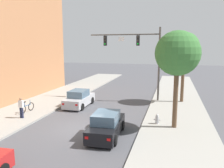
% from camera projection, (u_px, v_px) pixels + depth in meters
% --- Properties ---
extents(ground_plane, '(120.00, 120.00, 0.00)m').
position_uv_depth(ground_plane, '(82.00, 128.00, 15.93)').
color(ground_plane, '#4C4C51').
extents(sidewalk_left, '(5.00, 60.00, 0.15)m').
position_uv_depth(sidewalk_left, '(5.00, 120.00, 17.61)').
color(sidewalk_left, '#99968E').
rests_on(sidewalk_left, ground).
extents(sidewalk_right, '(5.00, 60.00, 0.15)m').
position_uv_depth(sidewalk_right, '(178.00, 137.00, 14.23)').
color(sidewalk_right, '#99968E').
rests_on(sidewalk_right, ground).
extents(traffic_signal_mast, '(7.45, 0.38, 7.50)m').
position_uv_depth(traffic_signal_mast, '(138.00, 50.00, 23.37)').
color(traffic_signal_mast, '#514C47').
rests_on(traffic_signal_mast, sidewalk_right).
extents(car_lead_silver, '(1.84, 4.24, 1.60)m').
position_uv_depth(car_lead_silver, '(79.00, 99.00, 21.77)').
color(car_lead_silver, '#B7B7BC').
rests_on(car_lead_silver, ground).
extents(car_following_black, '(2.00, 4.32, 1.60)m').
position_uv_depth(car_following_black, '(106.00, 125.00, 14.45)').
color(car_following_black, black).
rests_on(car_following_black, ground).
extents(pedestrian_sidewalk_left_walker, '(0.36, 0.22, 1.64)m').
position_uv_depth(pedestrian_sidewalk_left_walker, '(21.00, 107.00, 17.66)').
color(pedestrian_sidewalk_left_walker, '#232847').
rests_on(pedestrian_sidewalk_left_walker, sidewalk_left).
extents(bicycle_leaning, '(0.17, 1.77, 0.98)m').
position_uv_depth(bicycle_leaning, '(27.00, 108.00, 19.32)').
color(bicycle_leaning, black).
rests_on(bicycle_leaning, sidewalk_left).
extents(fire_hydrant, '(0.48, 0.24, 0.72)m').
position_uv_depth(fire_hydrant, '(157.00, 119.00, 16.41)').
color(fire_hydrant, '#B2B2B7').
rests_on(fire_hydrant, sidewalk_right).
extents(street_tree_nearest, '(3.01, 3.01, 6.63)m').
position_uv_depth(street_tree_nearest, '(178.00, 54.00, 14.94)').
color(street_tree_nearest, brown).
rests_on(street_tree_nearest, sidewalk_right).
extents(street_tree_second, '(2.91, 2.91, 7.00)m').
position_uv_depth(street_tree_second, '(184.00, 47.00, 22.22)').
color(street_tree_second, brown).
rests_on(street_tree_second, sidewalk_right).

